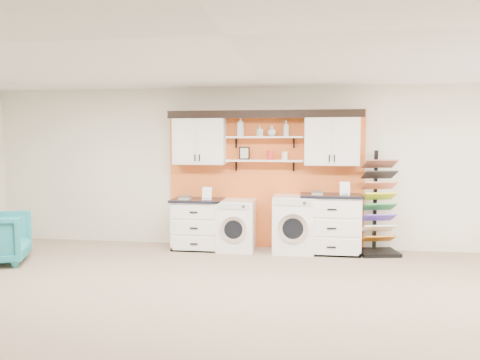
% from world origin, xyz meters
% --- Properties ---
extents(floor, '(10.00, 10.00, 0.00)m').
position_xyz_m(floor, '(0.00, 0.00, 0.00)').
color(floor, gray).
rests_on(floor, ground).
extents(ceiling, '(10.00, 10.00, 0.00)m').
position_xyz_m(ceiling, '(0.00, 0.00, 2.80)').
color(ceiling, white).
rests_on(ceiling, wall_back).
extents(wall_back, '(10.00, 0.00, 10.00)m').
position_xyz_m(wall_back, '(0.00, 4.00, 1.40)').
color(wall_back, beige).
rests_on(wall_back, floor).
extents(accent_panel, '(3.40, 0.07, 2.40)m').
position_xyz_m(accent_panel, '(0.00, 3.96, 1.20)').
color(accent_panel, orange).
rests_on(accent_panel, wall_back).
extents(upper_cabinet_left, '(0.90, 0.35, 0.84)m').
position_xyz_m(upper_cabinet_left, '(-1.13, 3.79, 1.88)').
color(upper_cabinet_left, white).
rests_on(upper_cabinet_left, wall_back).
extents(upper_cabinet_right, '(0.90, 0.35, 0.84)m').
position_xyz_m(upper_cabinet_right, '(1.13, 3.79, 1.88)').
color(upper_cabinet_right, white).
rests_on(upper_cabinet_right, wall_back).
extents(shelf_lower, '(1.32, 0.28, 0.03)m').
position_xyz_m(shelf_lower, '(0.00, 3.80, 1.53)').
color(shelf_lower, white).
rests_on(shelf_lower, wall_back).
extents(shelf_upper, '(1.32, 0.28, 0.03)m').
position_xyz_m(shelf_upper, '(0.00, 3.80, 1.93)').
color(shelf_upper, white).
rests_on(shelf_upper, wall_back).
extents(crown_molding, '(3.30, 0.41, 0.13)m').
position_xyz_m(crown_molding, '(0.00, 3.81, 2.33)').
color(crown_molding, black).
rests_on(crown_molding, wall_back).
extents(picture_frame, '(0.18, 0.02, 0.22)m').
position_xyz_m(picture_frame, '(-0.35, 3.85, 1.66)').
color(picture_frame, black).
rests_on(picture_frame, shelf_lower).
extents(canister_red, '(0.11, 0.11, 0.16)m').
position_xyz_m(canister_red, '(0.10, 3.80, 1.62)').
color(canister_red, red).
rests_on(canister_red, shelf_lower).
extents(canister_cream, '(0.10, 0.10, 0.14)m').
position_xyz_m(canister_cream, '(0.35, 3.80, 1.61)').
color(canister_cream, silver).
rests_on(canister_cream, shelf_lower).
extents(base_cabinet_left, '(0.89, 0.66, 0.87)m').
position_xyz_m(base_cabinet_left, '(-1.13, 3.64, 0.44)').
color(base_cabinet_left, white).
rests_on(base_cabinet_left, floor).
extents(base_cabinet_right, '(1.01, 0.66, 0.99)m').
position_xyz_m(base_cabinet_right, '(1.13, 3.64, 0.49)').
color(base_cabinet_right, white).
rests_on(base_cabinet_right, floor).
extents(washer, '(0.62, 0.71, 0.86)m').
position_xyz_m(washer, '(-0.45, 3.64, 0.43)').
color(washer, white).
rests_on(washer, floor).
extents(dryer, '(0.68, 0.71, 0.95)m').
position_xyz_m(dryer, '(0.52, 3.64, 0.48)').
color(dryer, white).
rests_on(dryer, floor).
extents(sample_rack, '(0.71, 0.63, 1.71)m').
position_xyz_m(sample_rack, '(1.89, 3.68, 0.54)').
color(sample_rack, black).
rests_on(sample_rack, floor).
extents(soap_bottle_a, '(0.15, 0.15, 0.33)m').
position_xyz_m(soap_bottle_a, '(-0.41, 3.80, 2.11)').
color(soap_bottle_a, silver).
rests_on(soap_bottle_a, shelf_upper).
extents(soap_bottle_b, '(0.12, 0.12, 0.18)m').
position_xyz_m(soap_bottle_b, '(-0.08, 3.80, 2.04)').
color(soap_bottle_b, silver).
rests_on(soap_bottle_b, shelf_upper).
extents(soap_bottle_c, '(0.18, 0.18, 0.18)m').
position_xyz_m(soap_bottle_c, '(0.13, 3.80, 2.04)').
color(soap_bottle_c, silver).
rests_on(soap_bottle_c, shelf_upper).
extents(soap_bottle_d, '(0.13, 0.13, 0.26)m').
position_xyz_m(soap_bottle_d, '(0.37, 3.80, 2.08)').
color(soap_bottle_d, silver).
rests_on(soap_bottle_d, shelf_upper).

